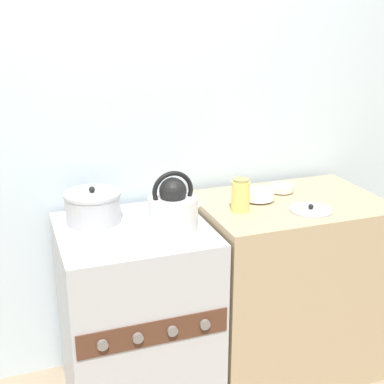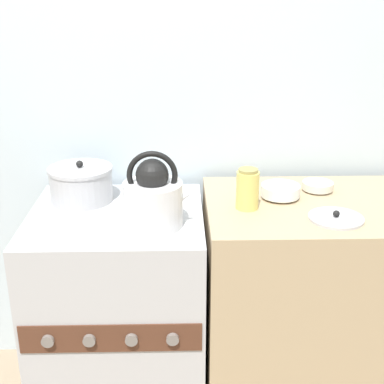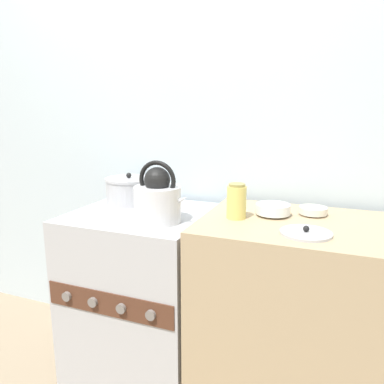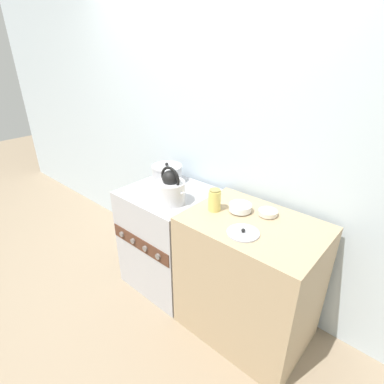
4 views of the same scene
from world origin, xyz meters
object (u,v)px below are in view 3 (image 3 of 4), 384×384
object	(u,v)px
stove	(144,294)
kettle	(158,199)
enamel_bowl	(273,209)
small_ceramic_bowl	(313,210)
cooking_pot	(129,190)
loose_pot_lid	(306,233)
storage_jar	(236,201)

from	to	relation	value
stove	kettle	bearing A→B (deg)	-36.68
kettle	enamel_bowl	bearing A→B (deg)	19.09
stove	small_ceramic_bowl	bearing A→B (deg)	9.28
stove	cooking_pot	xyz separation A→B (m)	(-0.15, 0.14, 0.51)
kettle	cooking_pot	size ratio (longest dim) A/B	1.10
cooking_pot	loose_pot_lid	size ratio (longest dim) A/B	1.31
cooking_pot	enamel_bowl	xyz separation A→B (m)	(0.79, -0.08, -0.00)
small_ceramic_bowl	stove	bearing A→B (deg)	-170.72
enamel_bowl	small_ceramic_bowl	world-z (taller)	enamel_bowl
stove	storage_jar	size ratio (longest dim) A/B	5.80
stove	cooking_pot	size ratio (longest dim) A/B	3.48
kettle	cooking_pot	distance (m)	0.39
enamel_bowl	loose_pot_lid	distance (m)	0.27
kettle	small_ceramic_bowl	size ratio (longest dim) A/B	2.27
stove	kettle	size ratio (longest dim) A/B	3.17
stove	loose_pot_lid	world-z (taller)	loose_pot_lid
enamel_bowl	storage_jar	world-z (taller)	storage_jar
small_ceramic_bowl	enamel_bowl	bearing A→B (deg)	-155.38
kettle	loose_pot_lid	bearing A→B (deg)	-3.84
small_ceramic_bowl	loose_pot_lid	size ratio (longest dim) A/B	0.63
enamel_bowl	storage_jar	xyz separation A→B (m)	(-0.14, -0.10, 0.04)
stove	storage_jar	xyz separation A→B (m)	(0.49, -0.04, 0.55)
enamel_bowl	kettle	bearing A→B (deg)	-160.91
cooking_pot	stove	bearing A→B (deg)	-43.11
loose_pot_lid	storage_jar	bearing A→B (deg)	159.58
stove	cooking_pot	bearing A→B (deg)	136.89
storage_jar	loose_pot_lid	size ratio (longest dim) A/B	0.78
loose_pot_lid	cooking_pot	bearing A→B (deg)	162.65
stove	loose_pot_lid	size ratio (longest dim) A/B	4.55
enamel_bowl	storage_jar	bearing A→B (deg)	-145.28
kettle	small_ceramic_bowl	distance (m)	0.70
cooking_pot	enamel_bowl	bearing A→B (deg)	-6.13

